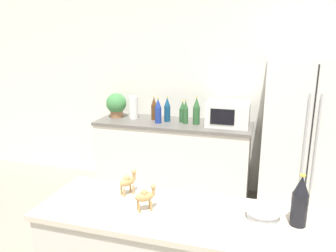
{
  "coord_description": "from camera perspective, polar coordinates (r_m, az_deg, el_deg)",
  "views": [
    {
      "loc": [
        0.55,
        -1.28,
        1.88
      ],
      "look_at": [
        -0.24,
        1.37,
        1.14
      ],
      "focal_mm": 35.0,
      "sensor_mm": 36.0,
      "label": 1
    }
  ],
  "objects": [
    {
      "name": "wall_back",
      "position": [
        4.1,
        8.72,
        6.23
      ],
      "size": [
        8.0,
        0.06,
        2.55
      ],
      "color": "white",
      "rests_on": "ground_plane"
    },
    {
      "name": "microwave",
      "position": [
        3.81,
        10.42,
        2.13
      ],
      "size": [
        0.48,
        0.37,
        0.28
      ],
      "color": "white",
      "rests_on": "back_counter"
    },
    {
      "name": "back_bottle_5",
      "position": [
        3.87,
        -1.73,
        2.62
      ],
      "size": [
        0.08,
        0.08,
        0.3
      ],
      "color": "navy",
      "rests_on": "back_counter"
    },
    {
      "name": "camel_figurine_second",
      "position": [
        2.11,
        -7.03,
        -9.51
      ],
      "size": [
        0.11,
        0.12,
        0.16
      ],
      "color": "tan",
      "rests_on": "bar_counter"
    },
    {
      "name": "refrigerator",
      "position": [
        3.77,
        22.79,
        -2.19
      ],
      "size": [
        0.89,
        0.77,
        1.7
      ],
      "color": "silver",
      "rests_on": "ground_plane"
    },
    {
      "name": "back_bottle_1",
      "position": [
        4.03,
        -2.45,
        3.05
      ],
      "size": [
        0.07,
        0.07,
        0.29
      ],
      "color": "brown",
      "rests_on": "back_counter"
    },
    {
      "name": "back_bottle_4",
      "position": [
        3.85,
        3.08,
        2.41
      ],
      "size": [
        0.06,
        0.06,
        0.28
      ],
      "color": "#2D6033",
      "rests_on": "back_counter"
    },
    {
      "name": "potted_plant",
      "position": [
        4.21,
        -9.0,
        3.73
      ],
      "size": [
        0.25,
        0.25,
        0.31
      ],
      "color": "#9E6B47",
      "rests_on": "back_counter"
    },
    {
      "name": "camel_figurine",
      "position": [
        1.92,
        -3.99,
        -12.07
      ],
      "size": [
        0.12,
        0.11,
        0.16
      ],
      "color": "tan",
      "rests_on": "bar_counter"
    },
    {
      "name": "fruit_bowl",
      "position": [
        1.94,
        16.2,
        -14.39
      ],
      "size": [
        0.19,
        0.19,
        0.05
      ],
      "color": "#B7BABF",
      "rests_on": "bar_counter"
    },
    {
      "name": "back_bottle_0",
      "position": [
        3.92,
        2.55,
        2.47
      ],
      "size": [
        0.08,
        0.08,
        0.26
      ],
      "color": "#2D6033",
      "rests_on": "back_counter"
    },
    {
      "name": "back_bottle_2",
      "position": [
        3.94,
        -0.13,
        2.88
      ],
      "size": [
        0.08,
        0.08,
        0.3
      ],
      "color": "navy",
      "rests_on": "back_counter"
    },
    {
      "name": "paper_towel_roll",
      "position": [
        4.11,
        -6.05,
        3.21
      ],
      "size": [
        0.11,
        0.11,
        0.28
      ],
      "color": "white",
      "rests_on": "back_counter"
    },
    {
      "name": "wine_bottle",
      "position": [
        1.89,
        22.0,
        -12.05
      ],
      "size": [
        0.09,
        0.09,
        0.29
      ],
      "color": "black",
      "rests_on": "bar_counter"
    },
    {
      "name": "back_counter",
      "position": [
        4.08,
        0.88,
        -5.5
      ],
      "size": [
        1.87,
        0.63,
        0.91
      ],
      "color": "silver",
      "rests_on": "ground_plane"
    },
    {
      "name": "back_bottle_3",
      "position": [
        3.82,
        4.98,
        2.59
      ],
      "size": [
        0.08,
        0.08,
        0.32
      ],
      "color": "#2D6033",
      "rests_on": "back_counter"
    }
  ]
}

